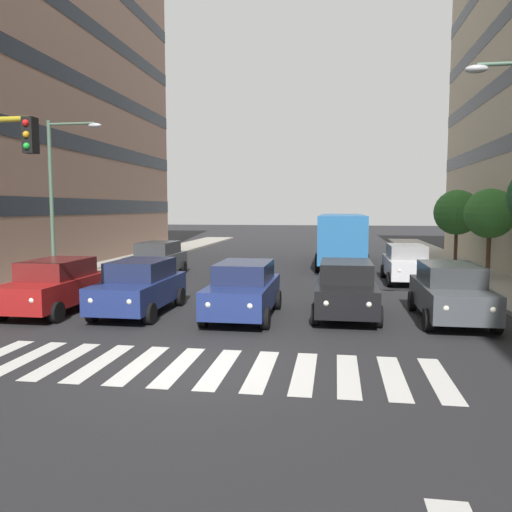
% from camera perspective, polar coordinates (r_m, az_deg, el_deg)
% --- Properties ---
extents(ground_plane, '(180.00, 180.00, 0.00)m').
position_cam_1_polar(ground_plane, '(11.26, -6.38, -12.27)').
color(ground_plane, '#262628').
extents(building_right_block_0, '(8.06, 28.23, 27.84)m').
position_cam_1_polar(building_right_block_0, '(34.80, -25.18, 22.49)').
color(building_right_block_0, '#846656').
rests_on(building_right_block_0, ground_plane).
extents(crosswalk_markings, '(10.35, 2.80, 0.01)m').
position_cam_1_polar(crosswalk_markings, '(11.26, -6.38, -12.25)').
color(crosswalk_markings, silver).
rests_on(crosswalk_markings, ground_plane).
extents(car_0, '(2.02, 4.44, 1.72)m').
position_cam_1_polar(car_0, '(16.49, 20.92, -3.76)').
color(car_0, '#474C51').
rests_on(car_0, ground_plane).
extents(car_1, '(2.02, 4.44, 1.72)m').
position_cam_1_polar(car_1, '(16.37, 10.02, -3.55)').
color(car_1, black).
rests_on(car_1, ground_plane).
extents(car_2, '(2.02, 4.44, 1.72)m').
position_cam_1_polar(car_2, '(15.90, -1.40, -3.73)').
color(car_2, navy).
rests_on(car_2, ground_plane).
extents(car_3, '(2.02, 4.44, 1.72)m').
position_cam_1_polar(car_3, '(16.93, -12.86, -3.31)').
color(car_3, navy).
rests_on(car_3, ground_plane).
extents(car_4, '(2.02, 4.44, 1.72)m').
position_cam_1_polar(car_4, '(17.95, -21.53, -3.06)').
color(car_4, maroon).
rests_on(car_4, ground_plane).
extents(car_row2_0, '(2.02, 4.44, 1.72)m').
position_cam_1_polar(car_row2_0, '(25.75, -10.98, -0.32)').
color(car_row2_0, '#474C51').
rests_on(car_row2_0, ground_plane).
extents(car_row2_1, '(2.02, 4.44, 1.72)m').
position_cam_1_polar(car_row2_1, '(24.33, 16.48, -0.77)').
color(car_row2_1, silver).
rests_on(car_row2_1, ground_plane).
extents(bus_behind_traffic, '(2.78, 10.50, 3.00)m').
position_cam_1_polar(bus_behind_traffic, '(30.74, 9.54, 2.45)').
color(bus_behind_traffic, '#286BAD').
rests_on(bus_behind_traffic, ground_plane).
extents(street_lamp_right, '(2.40, 0.28, 6.86)m').
position_cam_1_polar(street_lamp_right, '(22.98, -21.15, 7.29)').
color(street_lamp_right, '#4C6B56').
rests_on(street_lamp_right, sidewalk_right).
extents(street_tree_2, '(2.34, 2.34, 4.17)m').
position_cam_1_polar(street_tree_2, '(26.44, 24.70, 4.32)').
color(street_tree_2, '#513823').
rests_on(street_tree_2, sidewalk_left).
extents(street_tree_3, '(2.63, 2.63, 4.31)m').
position_cam_1_polar(street_tree_3, '(32.00, 21.56, 4.55)').
color(street_tree_3, '#513823').
rests_on(street_tree_3, sidewalk_left).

